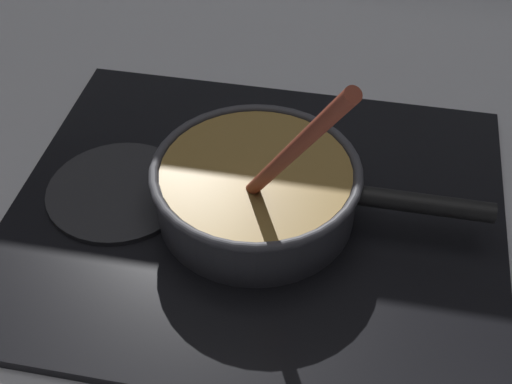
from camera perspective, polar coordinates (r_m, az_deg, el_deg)
The scene contains 5 objects.
ground at distance 0.75m, azimuth -7.70°, elevation -10.87°, with size 2.40×1.60×0.04m, color #B7B7BC.
hob_plate at distance 0.82m, azimuth 0.00°, elevation -1.90°, with size 0.56×0.48×0.01m, color black.
burner_ring at distance 0.81m, azimuth -0.00°, elevation -1.41°, with size 0.17×0.17×0.01m, color #592D0C.
spare_burner at distance 0.85m, azimuth -10.96°, elevation 0.09°, with size 0.17×0.17×0.01m, color #262628.
cooking_pan at distance 0.78m, azimuth 0.16°, elevation 0.26°, with size 0.37×0.28×0.29m.
Camera 1 is at (0.18, -0.40, 0.59)m, focal length 49.82 mm.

